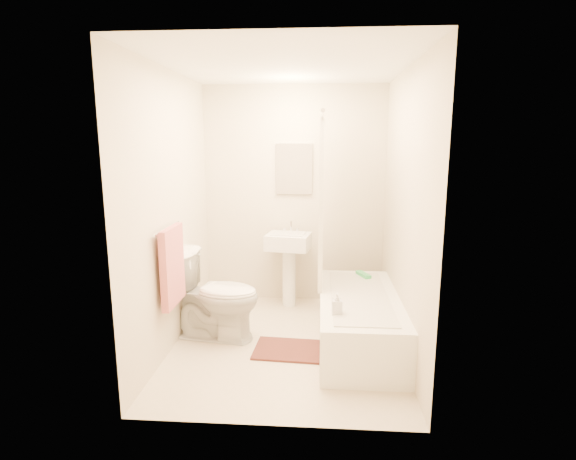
# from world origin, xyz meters

# --- Properties ---
(floor) EXTENTS (2.40, 2.40, 0.00)m
(floor) POSITION_xyz_m (0.00, 0.00, 0.00)
(floor) COLOR beige
(floor) RESTS_ON ground
(ceiling) EXTENTS (2.40, 2.40, 0.00)m
(ceiling) POSITION_xyz_m (0.00, 0.00, 2.40)
(ceiling) COLOR white
(ceiling) RESTS_ON ground
(wall_back) EXTENTS (2.00, 0.02, 2.40)m
(wall_back) POSITION_xyz_m (0.00, 1.20, 1.20)
(wall_back) COLOR beige
(wall_back) RESTS_ON ground
(wall_left) EXTENTS (0.02, 2.40, 2.40)m
(wall_left) POSITION_xyz_m (-1.00, 0.00, 1.20)
(wall_left) COLOR beige
(wall_left) RESTS_ON ground
(wall_right) EXTENTS (0.02, 2.40, 2.40)m
(wall_right) POSITION_xyz_m (1.00, 0.00, 1.20)
(wall_right) COLOR beige
(wall_right) RESTS_ON ground
(mirror) EXTENTS (0.40, 0.03, 0.55)m
(mirror) POSITION_xyz_m (0.00, 1.18, 1.50)
(mirror) COLOR white
(mirror) RESTS_ON wall_back
(curtain_rod) EXTENTS (0.03, 1.70, 0.03)m
(curtain_rod) POSITION_xyz_m (0.30, 0.10, 2.00)
(curtain_rod) COLOR silver
(curtain_rod) RESTS_ON wall_back
(shower_curtain) EXTENTS (0.04, 0.80, 1.55)m
(shower_curtain) POSITION_xyz_m (0.30, 0.50, 1.22)
(shower_curtain) COLOR silver
(shower_curtain) RESTS_ON curtain_rod
(towel_bar) EXTENTS (0.02, 0.60, 0.02)m
(towel_bar) POSITION_xyz_m (-0.96, -0.25, 1.10)
(towel_bar) COLOR silver
(towel_bar) RESTS_ON wall_left
(towel) EXTENTS (0.06, 0.45, 0.66)m
(towel) POSITION_xyz_m (-0.93, -0.25, 0.78)
(towel) COLOR #CC7266
(towel) RESTS_ON towel_bar
(toilet_paper) EXTENTS (0.11, 0.12, 0.12)m
(toilet_paper) POSITION_xyz_m (-0.93, 0.12, 0.70)
(toilet_paper) COLOR white
(toilet_paper) RESTS_ON wall_left
(toilet) EXTENTS (0.89, 0.59, 0.81)m
(toilet) POSITION_xyz_m (-0.66, 0.10, 0.41)
(toilet) COLOR silver
(toilet) RESTS_ON floor
(sink) EXTENTS (0.51, 0.43, 0.89)m
(sink) POSITION_xyz_m (-0.04, 0.95, 0.45)
(sink) COLOR white
(sink) RESTS_ON floor
(bathtub) EXTENTS (0.70, 1.59, 0.45)m
(bathtub) POSITION_xyz_m (0.65, 0.06, 0.22)
(bathtub) COLOR white
(bathtub) RESTS_ON floor
(bath_mat) EXTENTS (0.61, 0.47, 0.02)m
(bath_mat) POSITION_xyz_m (0.03, -0.14, 0.01)
(bath_mat) COLOR #542A1C
(bath_mat) RESTS_ON floor
(soap_bottle) EXTENTS (0.08, 0.09, 0.17)m
(soap_bottle) POSITION_xyz_m (0.44, -0.38, 0.53)
(soap_bottle) COLOR silver
(soap_bottle) RESTS_ON bathtub
(scrub_brush) EXTENTS (0.15, 0.23, 0.04)m
(scrub_brush) POSITION_xyz_m (0.74, 0.64, 0.47)
(scrub_brush) COLOR #3ABD5B
(scrub_brush) RESTS_ON bathtub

